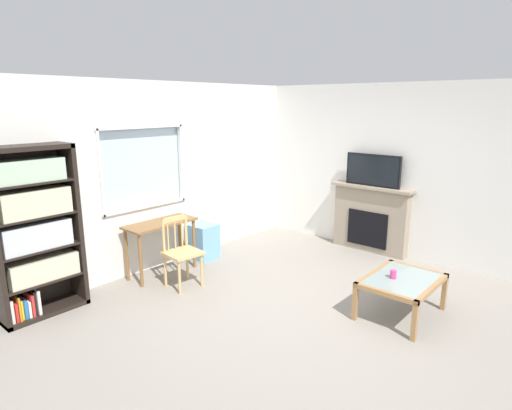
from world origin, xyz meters
name	(u,v)px	position (x,y,z in m)	size (l,w,h in m)	color
ground	(294,310)	(0.00, 0.00, -0.01)	(6.04, 5.69, 0.02)	gray
wall_back_with_window	(164,176)	(0.03, 2.35, 1.29)	(5.04, 0.15, 2.60)	silver
wall_right	(395,171)	(2.58, 0.00, 1.30)	(0.12, 4.89, 2.60)	silver
bookshelf	(33,228)	(-1.91, 2.10, 0.99)	(0.90, 0.38, 1.88)	black
desk_under_window	(161,231)	(-0.34, 2.00, 0.61)	(0.99, 0.41, 0.74)	brown
wooden_chair	(181,251)	(-0.41, 1.48, 0.46)	(0.45, 0.44, 0.90)	tan
plastic_drawer_unit	(203,241)	(0.46, 2.05, 0.26)	(0.35, 0.40, 0.53)	#72ADDB
fireplace	(370,218)	(2.42, 0.28, 0.53)	(0.26, 1.30, 1.05)	gray
tv	(373,170)	(2.41, 0.28, 1.30)	(0.06, 0.88, 0.49)	black
coffee_table	(402,283)	(0.68, -0.97, 0.37)	(0.93, 0.70, 0.43)	#8C9E99
sippy_cup	(393,274)	(0.62, -0.89, 0.48)	(0.07, 0.07, 0.09)	#DB3D84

